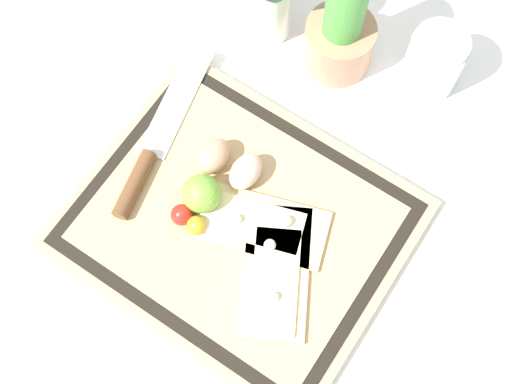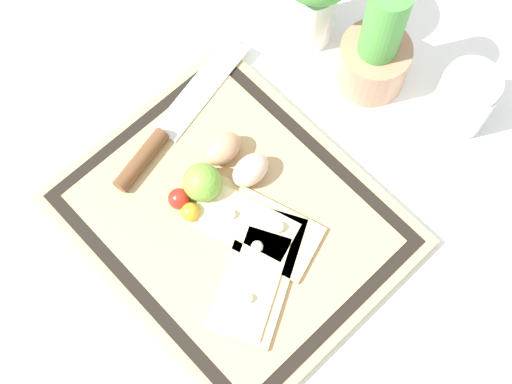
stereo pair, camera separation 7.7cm
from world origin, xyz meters
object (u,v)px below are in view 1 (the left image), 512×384
(cherry_tomato_red, at_px, (182,215))
(herb_pot, at_px, (341,32))
(pizza_slice_far, at_px, (260,225))
(egg_brown, at_px, (213,156))
(egg_pink, at_px, (246,172))
(lime, at_px, (201,194))
(cherry_tomato_yellow, at_px, (196,225))
(pizza_slice_near, at_px, (276,273))
(sauce_jar, at_px, (433,64))
(knife, at_px, (148,157))

(cherry_tomato_red, height_order, herb_pot, herb_pot)
(pizza_slice_far, height_order, herb_pot, herb_pot)
(egg_brown, height_order, egg_pink, same)
(egg_pink, xyz_separation_m, lime, (-0.03, -0.06, 0.01))
(egg_brown, bearing_deg, cherry_tomato_yellow, -68.67)
(lime, bearing_deg, egg_brown, 109.35)
(pizza_slice_near, height_order, egg_pink, egg_pink)
(pizza_slice_near, relative_size, cherry_tomato_yellow, 7.63)
(cherry_tomato_yellow, distance_m, herb_pot, 0.34)
(egg_pink, height_order, sauce_jar, sauce_jar)
(knife, relative_size, lime, 5.36)
(egg_brown, distance_m, cherry_tomato_red, 0.09)
(pizza_slice_near, height_order, knife, pizza_slice_near)
(sauce_jar, bearing_deg, cherry_tomato_red, -113.88)
(cherry_tomato_red, height_order, cherry_tomato_yellow, cherry_tomato_red)
(pizza_slice_near, height_order, lime, lime)
(egg_pink, relative_size, cherry_tomato_yellow, 2.15)
(pizza_slice_near, xyz_separation_m, pizza_slice_far, (-0.05, 0.04, 0.00))
(cherry_tomato_red, distance_m, sauce_jar, 0.42)
(cherry_tomato_yellow, relative_size, herb_pot, 0.13)
(knife, bearing_deg, cherry_tomato_red, -26.74)
(cherry_tomato_red, relative_size, cherry_tomato_yellow, 1.11)
(pizza_slice_far, relative_size, cherry_tomato_red, 6.60)
(cherry_tomato_red, height_order, sauce_jar, sauce_jar)
(pizza_slice_near, xyz_separation_m, herb_pot, (-0.11, 0.33, 0.05))
(lime, height_order, cherry_tomato_red, lime)
(egg_pink, xyz_separation_m, cherry_tomato_yellow, (-0.01, -0.10, -0.01))
(lime, distance_m, cherry_tomato_red, 0.04)
(cherry_tomato_yellow, distance_m, sauce_jar, 0.41)
(knife, height_order, lime, lime)
(egg_pink, bearing_deg, lime, -115.30)
(knife, height_order, herb_pot, herb_pot)
(egg_brown, height_order, herb_pot, herb_pot)
(cherry_tomato_red, bearing_deg, knife, 153.26)
(pizza_slice_near, bearing_deg, sauce_jar, 86.63)
(egg_pink, distance_m, cherry_tomato_red, 0.10)
(egg_brown, relative_size, herb_pot, 0.28)
(sauce_jar, bearing_deg, pizza_slice_near, -93.37)
(pizza_slice_near, xyz_separation_m, lime, (-0.14, 0.03, 0.02))
(cherry_tomato_yellow, bearing_deg, pizza_slice_near, 2.44)
(cherry_tomato_red, bearing_deg, herb_pot, 83.47)
(egg_brown, bearing_deg, lime, -70.65)
(cherry_tomato_red, bearing_deg, pizza_slice_near, 1.68)
(sauce_jar, bearing_deg, lime, -114.90)
(pizza_slice_far, relative_size, egg_brown, 3.42)
(cherry_tomato_yellow, height_order, herb_pot, herb_pot)
(pizza_slice_far, distance_m, sauce_jar, 0.34)
(egg_brown, distance_m, herb_pot, 0.25)
(lime, bearing_deg, knife, 174.19)
(pizza_slice_near, height_order, sauce_jar, sauce_jar)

